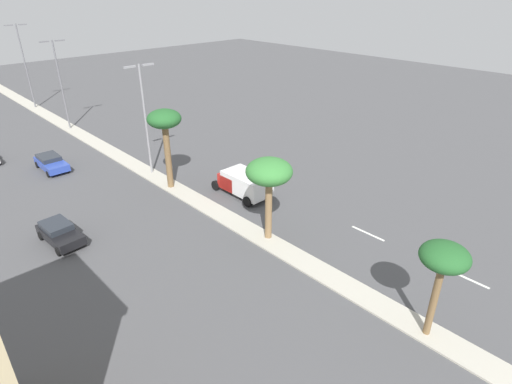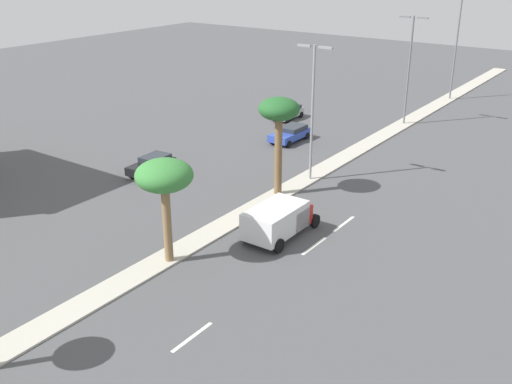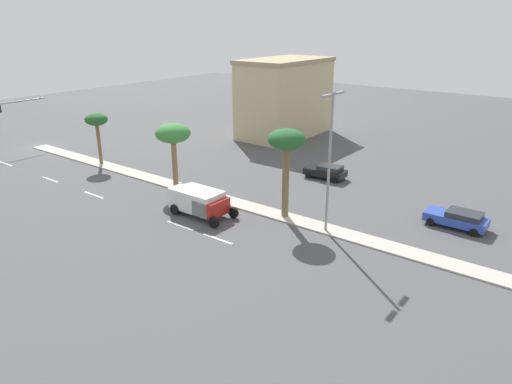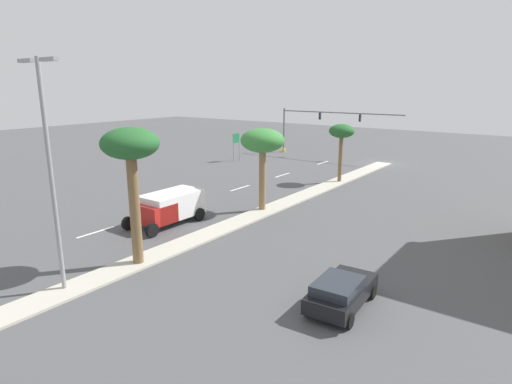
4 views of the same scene
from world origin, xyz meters
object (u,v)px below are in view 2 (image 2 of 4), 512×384
Objects in this scene: box_truck at (279,219)px; sedan_black_left at (152,165)px; street_lamp_trailing at (409,63)px; sedan_blue_far at (290,133)px; street_lamp_left at (457,42)px; sedan_silver_trailing at (288,112)px; street_lamp_center at (313,103)px; palm_tree_inboard at (164,178)px; palm_tree_outboard at (279,114)px.

sedan_black_left is at bearing 166.35° from box_truck.
sedan_blue_far is (-6.49, -11.79, -5.61)m from street_lamp_trailing.
street_lamp_left is 27.05m from sedan_blue_far.
sedan_silver_trailing is at bearing -120.35° from street_lamp_left.
box_truck is (14.66, -24.02, 0.46)m from sedan_silver_trailing.
sedan_blue_far is at bearing -104.74° from street_lamp_left.
street_lamp_left is 22.81m from sedan_silver_trailing.
sedan_silver_trailing is (-11.19, 14.31, -5.42)m from street_lamp_center.
box_truck is (3.38, 6.47, -4.00)m from palm_tree_inboard.
street_lamp_trailing is 14.58m from sedan_blue_far.
palm_tree_inboard is 25.34m from sedan_blue_far.
palm_tree_inboard is 16.21m from street_lamp_center.
street_lamp_center is 1.88× the size of box_truck.
sedan_silver_trailing is at bearing 121.39° from box_truck.
palm_tree_outboard is at bearing -90.48° from street_lamp_left.
street_lamp_center is 2.45× the size of sedan_black_left.
street_lamp_trailing is at bearing 90.63° from palm_tree_inboard.
palm_tree_outboard is 12.23m from sedan_black_left.
street_lamp_left is 2.55× the size of sedan_blue_far.
sedan_silver_trailing is (-0.02, 20.47, -0.01)m from sedan_black_left.
street_lamp_trailing is at bearing 67.09° from sedan_black_left.
street_lamp_left is at bearing 90.20° from palm_tree_inboard.
street_lamp_trailing is (-0.39, 35.76, 1.15)m from palm_tree_inboard.
street_lamp_trailing reaches higher than sedan_black_left.
street_lamp_left is at bearing 75.26° from sedan_blue_far.
palm_tree_inboard is 0.57× the size of street_lamp_trailing.
box_truck is at bearing -82.67° from street_lamp_trailing.
street_lamp_center is at bearing 90.31° from palm_tree_inboard.
palm_tree_inboard is at bearing -117.56° from box_truck.
sedan_blue_far is 1.12× the size of sedan_silver_trailing.
sedan_black_left is (-10.78, -2.15, -5.36)m from palm_tree_outboard.
street_lamp_center reaches higher than palm_tree_inboard.
sedan_black_left is at bearing -105.71° from street_lamp_left.
sedan_black_left is (-11.18, -6.15, -5.40)m from street_lamp_center.
palm_tree_inboard reaches higher than sedan_blue_far.
box_truck is at bearing -58.61° from sedan_silver_trailing.
sedan_blue_far is at bearing -118.84° from street_lamp_trailing.
street_lamp_center is at bearing -89.12° from street_lamp_trailing.
sedan_black_left reaches higher than sedan_silver_trailing.
sedan_silver_trailing is 28.15m from box_truck.
box_truck is at bearing 62.44° from palm_tree_inboard.
sedan_blue_far is 0.83× the size of box_truck.
street_lamp_trailing is 2.54× the size of sedan_black_left.
street_lamp_left is (-0.17, 49.46, 1.62)m from palm_tree_inboard.
box_truck is at bearing -55.90° from palm_tree_outboard.
sedan_black_left is 0.77× the size of box_truck.
sedan_silver_trailing is at bearing 90.04° from sedan_black_left.
palm_tree_inboard is 49.49m from street_lamp_left.
street_lamp_trailing is 2.35× the size of sedan_blue_far.
box_truck reaches higher than sedan_blue_far.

